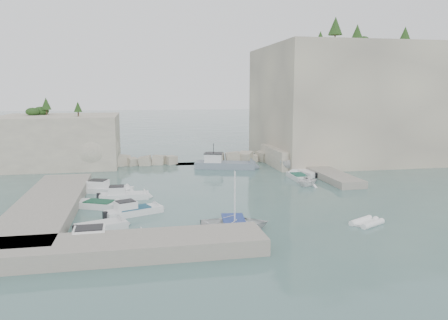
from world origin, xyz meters
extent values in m
plane|color=#4A706C|center=(0.00, 0.00, 0.00)|extent=(400.00, 400.00, 0.00)
cube|color=beige|center=(23.00, 23.00, 8.50)|extent=(26.00, 22.00, 17.00)
cube|color=beige|center=(13.00, 18.00, 1.25)|extent=(8.00, 10.00, 2.50)
cube|color=beige|center=(-20.00, 25.00, 3.50)|extent=(16.00, 14.00, 7.00)
cube|color=#9E9689|center=(-17.00, -1.00, 0.55)|extent=(5.00, 24.00, 1.10)
cube|color=#9E9689|center=(-10.00, -12.50, 0.55)|extent=(18.00, 4.00, 1.10)
cube|color=#9E9689|center=(13.50, 10.00, 0.40)|extent=(3.00, 16.00, 0.80)
cube|color=beige|center=(-1.00, 22.00, 0.70)|extent=(28.00, 3.00, 1.40)
imported|color=white|center=(-2.02, -8.52, 0.00)|extent=(5.64, 4.32, 1.09)
imported|color=white|center=(9.23, 4.69, 0.00)|extent=(3.62, 3.38, 1.54)
imported|color=white|center=(11.36, 13.19, 0.00)|extent=(5.21, 2.50, 1.94)
cylinder|color=white|center=(-2.02, -8.52, 2.64)|extent=(0.10, 0.10, 4.20)
cone|color=#1E4219|center=(18.00, 18.00, 19.27)|extent=(1.96, 1.96, 2.45)
cone|color=#1E4219|center=(26.00, 27.00, 19.60)|extent=(2.24, 2.24, 2.80)
cone|color=#1E4219|center=(30.00, 20.00, 18.82)|extent=(1.57, 1.57, 1.96)
cone|color=#1E4219|center=(21.00, 30.00, 19.08)|extent=(1.79, 1.79, 2.24)
cone|color=#1E4219|center=(-22.00, 27.00, 8.62)|extent=(1.40, 1.40, 1.75)
cone|color=#1E4219|center=(-17.00, 22.00, 8.30)|extent=(1.12, 1.12, 1.40)
camera|label=1|loc=(-9.05, -40.01, 10.51)|focal=35.00mm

